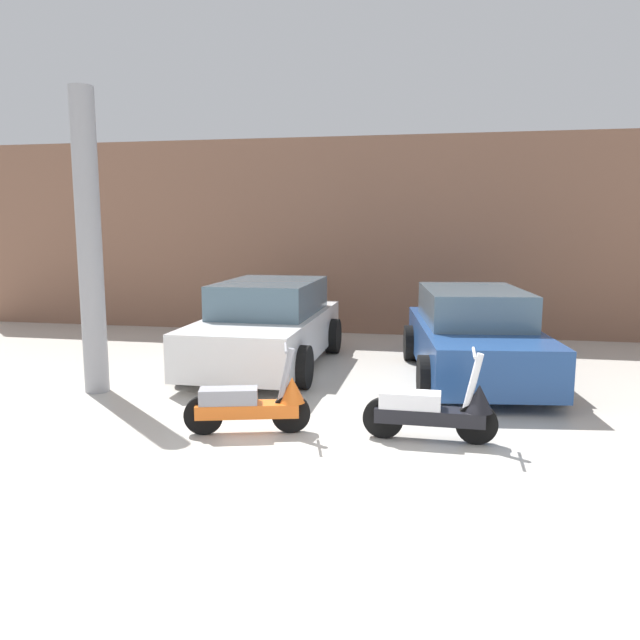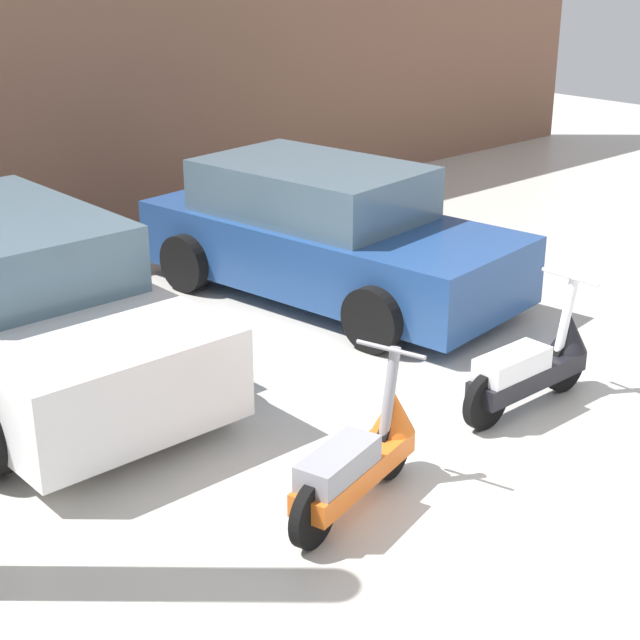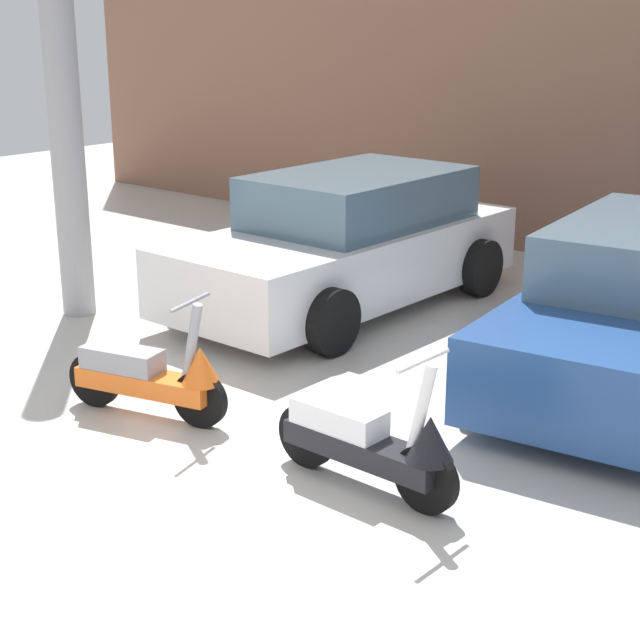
% 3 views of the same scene
% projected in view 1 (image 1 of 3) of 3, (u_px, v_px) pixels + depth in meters
% --- Properties ---
extents(ground_plane, '(28.00, 28.00, 0.00)m').
position_uv_depth(ground_plane, '(354.00, 484.00, 5.48)').
color(ground_plane, beige).
extents(wall_back, '(19.60, 0.12, 3.99)m').
position_uv_depth(wall_back, '(406.00, 237.00, 12.56)').
color(wall_back, '#845B47').
rests_on(wall_back, ground_plane).
extents(scooter_front_left, '(1.34, 0.62, 0.96)m').
position_uv_depth(scooter_front_left, '(253.00, 403.00, 6.75)').
color(scooter_front_left, black).
rests_on(scooter_front_left, ground_plane).
extents(scooter_front_right, '(1.40, 0.50, 0.98)m').
position_uv_depth(scooter_front_right, '(436.00, 409.00, 6.50)').
color(scooter_front_right, black).
rests_on(scooter_front_right, ground_plane).
extents(car_rear_left, '(1.94, 3.98, 1.35)m').
position_uv_depth(car_rear_left, '(268.00, 326.00, 9.97)').
color(car_rear_left, white).
rests_on(car_rear_left, ground_plane).
extents(car_rear_center, '(2.23, 4.02, 1.30)m').
position_uv_depth(car_rear_center, '(474.00, 336.00, 9.20)').
color(car_rear_center, navy).
rests_on(car_rear_center, ground_plane).
extents(support_column_side, '(0.32, 0.32, 3.99)m').
position_uv_depth(support_column_side, '(89.00, 244.00, 8.20)').
color(support_column_side, '#99999E').
rests_on(support_column_side, ground_plane).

